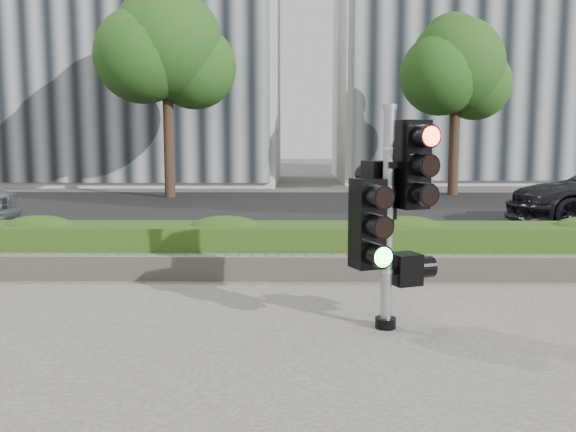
{
  "coord_description": "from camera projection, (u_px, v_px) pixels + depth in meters",
  "views": [
    {
      "loc": [
        -0.15,
        -6.44,
        1.95
      ],
      "look_at": [
        -0.24,
        0.6,
        1.08
      ],
      "focal_mm": 38.0,
      "sensor_mm": 36.0,
      "label": 1
    }
  ],
  "objects": [
    {
      "name": "sidewalk",
      "position": [
        317.0,
        427.0,
        4.15
      ],
      "size": [
        16.0,
        11.0,
        0.03
      ],
      "primitive_type": "cube",
      "color": "#9E9389",
      "rests_on": "ground"
    },
    {
      "name": "tree_right",
      "position": [
        456.0,
        69.0,
        21.45
      ],
      "size": [
        4.1,
        3.58,
        6.53
      ],
      "color": "black",
      "rests_on": "ground"
    },
    {
      "name": "traffic_signal",
      "position": [
        389.0,
        206.0,
        6.18
      ],
      "size": [
        0.83,
        0.74,
        2.28
      ],
      "rotation": [
        0.0,
        0.0,
        0.38
      ],
      "color": "black",
      "rests_on": "sidewalk"
    },
    {
      "name": "building_right",
      "position": [
        518.0,
        60.0,
        30.56
      ],
      "size": [
        18.0,
        10.0,
        12.0
      ],
      "primitive_type": "cube",
      "color": "#B7B7B2",
      "rests_on": "ground"
    },
    {
      "name": "building_left",
      "position": [
        108.0,
        22.0,
        28.65
      ],
      "size": [
        16.0,
        9.0,
        15.0
      ],
      "primitive_type": "cube",
      "color": "#B7B7B2",
      "rests_on": "ground"
    },
    {
      "name": "ground",
      "position": [
        309.0,
        321.0,
        6.63
      ],
      "size": [
        120.0,
        120.0,
        0.0
      ],
      "primitive_type": "plane",
      "color": "#51514C",
      "rests_on": "ground"
    },
    {
      "name": "road",
      "position": [
        301.0,
        213.0,
        16.55
      ],
      "size": [
        60.0,
        13.0,
        0.02
      ],
      "primitive_type": "cube",
      "color": "black",
      "rests_on": "ground"
    },
    {
      "name": "stone_wall",
      "position": [
        306.0,
        267.0,
        8.49
      ],
      "size": [
        12.0,
        0.32,
        0.34
      ],
      "primitive_type": "cube",
      "color": "gray",
      "rests_on": "sidewalk"
    },
    {
      "name": "tree_left",
      "position": [
        167.0,
        49.0,
        20.52
      ],
      "size": [
        4.61,
        4.03,
        7.34
      ],
      "color": "black",
      "rests_on": "ground"
    },
    {
      "name": "curb",
      "position": [
        305.0,
        260.0,
        9.75
      ],
      "size": [
        60.0,
        0.25,
        0.12
      ],
      "primitive_type": "cube",
      "color": "gray",
      "rests_on": "ground"
    },
    {
      "name": "hedge",
      "position": [
        306.0,
        247.0,
        9.12
      ],
      "size": [
        12.0,
        1.0,
        0.68
      ],
      "primitive_type": "cube",
      "color": "#538328",
      "rests_on": "sidewalk"
    }
  ]
}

